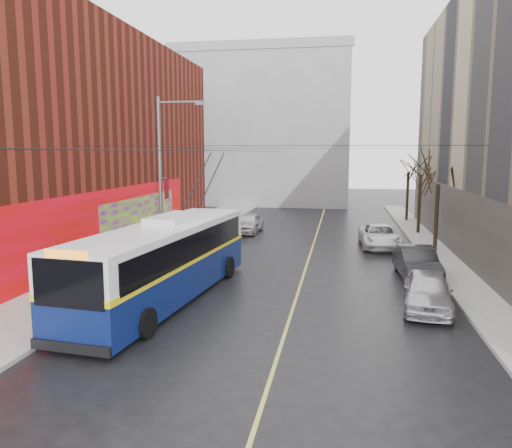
{
  "coord_description": "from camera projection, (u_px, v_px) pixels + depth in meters",
  "views": [
    {
      "loc": [
        3.3,
        -15.43,
        6.14
      ],
      "look_at": [
        -0.74,
        7.99,
        2.69
      ],
      "focal_mm": 35.0,
      "sensor_mm": 36.0,
      "label": 1
    }
  ],
  "objects": [
    {
      "name": "ground",
      "position": [
        237.0,
        339.0,
        16.49
      ],
      "size": [
        140.0,
        140.0,
        0.0
      ],
      "primitive_type": "plane",
      "color": "black",
      "rests_on": "ground"
    },
    {
      "name": "sidewalk_left",
      "position": [
        147.0,
        255.0,
        29.53
      ],
      "size": [
        4.0,
        60.0,
        0.15
      ],
      "primitive_type": "cube",
      "color": "gray",
      "rests_on": "ground"
    },
    {
      "name": "sidewalk_right",
      "position": [
        448.0,
        266.0,
        26.66
      ],
      "size": [
        2.0,
        60.0,
        0.15
      ],
      "primitive_type": "cube",
      "color": "gray",
      "rests_on": "ground"
    },
    {
      "name": "lane_line",
      "position": [
        310.0,
        255.0,
        29.89
      ],
      "size": [
        0.12,
        50.0,
        0.01
      ],
      "primitive_type": "cube",
      "color": "#BFB74C",
      "rests_on": "ground"
    },
    {
      "name": "building_left",
      "position": [
        37.0,
        138.0,
        31.82
      ],
      "size": [
        12.11,
        36.0,
        14.0
      ],
      "color": "maroon",
      "rests_on": "ground"
    },
    {
      "name": "building_far",
      "position": [
        265.0,
        128.0,
        60.08
      ],
      "size": [
        20.5,
        12.1,
        18.0
      ],
      "color": "gray",
      "rests_on": "ground"
    },
    {
      "name": "streetlight_pole",
      "position": [
        163.0,
        176.0,
        26.58
      ],
      "size": [
        2.65,
        0.6,
        9.0
      ],
      "color": "slate",
      "rests_on": "ground"
    },
    {
      "name": "catenary_wires",
      "position": [
        246.0,
        150.0,
        30.42
      ],
      "size": [
        18.0,
        60.0,
        0.22
      ],
      "color": "black"
    },
    {
      "name": "tree_near",
      "position": [
        439.0,
        171.0,
        29.86
      ],
      "size": [
        3.2,
        3.2,
        6.4
      ],
      "color": "black",
      "rests_on": "ground"
    },
    {
      "name": "tree_mid",
      "position": [
        421.0,
        164.0,
        36.65
      ],
      "size": [
        3.2,
        3.2,
        6.68
      ],
      "color": "black",
      "rests_on": "ground"
    },
    {
      "name": "tree_far",
      "position": [
        409.0,
        163.0,
        43.49
      ],
      "size": [
        3.2,
        3.2,
        6.57
      ],
      "color": "black",
      "rests_on": "ground"
    },
    {
      "name": "puddle",
      "position": [
        84.0,
        335.0,
        16.81
      ],
      "size": [
        2.13,
        2.92,
        0.01
      ],
      "primitive_type": "cube",
      "color": "black",
      "rests_on": "ground"
    },
    {
      "name": "pigeons_flying",
      "position": [
        234.0,
        138.0,
        24.94
      ],
      "size": [
        2.85,
        1.58,
        1.92
      ],
      "color": "slate"
    },
    {
      "name": "trolleybus",
      "position": [
        164.0,
        260.0,
        20.67
      ],
      "size": [
        4.06,
        13.04,
        6.1
      ],
      "rotation": [
        0.0,
        0.0,
        -0.1
      ],
      "color": "#09164A",
      "rests_on": "ground"
    },
    {
      "name": "parked_car_a",
      "position": [
        427.0,
        291.0,
        19.47
      ],
      "size": [
        2.31,
        4.62,
        1.51
      ],
      "primitive_type": "imported",
      "rotation": [
        0.0,
        0.0,
        -0.12
      ],
      "color": "#BCBBC1",
      "rests_on": "ground"
    },
    {
      "name": "parked_car_b",
      "position": [
        417.0,
        263.0,
        24.36
      ],
      "size": [
        1.93,
        4.79,
        1.55
      ],
      "primitive_type": "imported",
      "rotation": [
        0.0,
        0.0,
        0.06
      ],
      "color": "#29292C",
      "rests_on": "ground"
    },
    {
      "name": "parked_car_c",
      "position": [
        380.0,
        236.0,
        32.29
      ],
      "size": [
        2.7,
        5.37,
        1.46
      ],
      "primitive_type": "imported",
      "rotation": [
        0.0,
        0.0,
        0.05
      ],
      "color": "white",
      "rests_on": "ground"
    },
    {
      "name": "following_car",
      "position": [
        248.0,
        223.0,
        38.12
      ],
      "size": [
        1.99,
        4.49,
        1.5
      ],
      "primitive_type": "imported",
      "rotation": [
        0.0,
        0.0,
        -0.05
      ],
      "color": "#B8B9BD",
      "rests_on": "ground"
    },
    {
      "name": "pedestrian_a",
      "position": [
        111.0,
        256.0,
        24.82
      ],
      "size": [
        0.47,
        0.66,
        1.7
      ],
      "primitive_type": "imported",
      "rotation": [
        0.0,
        0.0,
        1.68
      ],
      "color": "black",
      "rests_on": "sidewalk_left"
    },
    {
      "name": "pedestrian_b",
      "position": [
        128.0,
        249.0,
        25.94
      ],
      "size": [
        1.18,
        1.13,
        1.91
      ],
      "primitive_type": "imported",
      "rotation": [
        0.0,
        0.0,
        0.62
      ],
      "color": "black",
      "rests_on": "sidewalk_left"
    },
    {
      "name": "pedestrian_c",
      "position": [
        154.0,
        243.0,
        28.65
      ],
      "size": [
        1.08,
        1.2,
        1.61
      ],
      "primitive_type": "imported",
      "rotation": [
        0.0,
        0.0,
        2.16
      ],
      "color": "black",
      "rests_on": "sidewalk_left"
    }
  ]
}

